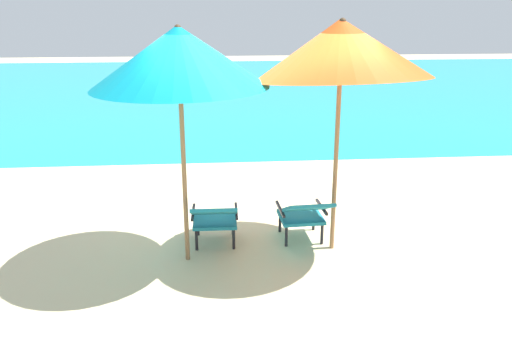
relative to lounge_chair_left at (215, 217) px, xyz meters
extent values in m
plane|color=beige|center=(0.54, 4.35, -0.40)|extent=(40.00, 40.00, 0.00)
cube|color=teal|center=(0.54, 12.51, -0.40)|extent=(40.00, 18.00, 0.01)
cube|color=teal|center=(0.00, 0.17, -0.12)|extent=(0.53, 0.51, 0.04)
cube|color=teal|center=(0.00, -0.19, 0.15)|extent=(0.53, 0.52, 0.27)
cylinder|color=black|center=(-0.21, 0.39, -0.27)|extent=(0.04, 0.04, 0.26)
cylinder|color=black|center=(0.23, 0.38, -0.27)|extent=(0.04, 0.04, 0.26)
cylinder|color=black|center=(-0.22, -0.03, -0.27)|extent=(0.04, 0.04, 0.26)
cylinder|color=black|center=(0.22, -0.04, -0.27)|extent=(0.04, 0.04, 0.26)
cube|color=black|center=(-0.26, 0.18, 0.00)|extent=(0.04, 0.50, 0.03)
cube|color=black|center=(0.26, 0.17, 0.00)|extent=(0.04, 0.50, 0.03)
cube|color=teal|center=(1.06, 0.20, -0.12)|extent=(0.55, 0.53, 0.04)
cube|color=teal|center=(1.08, -0.16, 0.15)|extent=(0.55, 0.54, 0.27)
cylinder|color=black|center=(0.83, 0.40, -0.27)|extent=(0.04, 0.04, 0.26)
cylinder|color=black|center=(1.27, 0.42, -0.27)|extent=(0.04, 0.04, 0.26)
cylinder|color=black|center=(0.85, -0.02, -0.27)|extent=(0.04, 0.04, 0.26)
cylinder|color=black|center=(1.29, 0.00, -0.27)|extent=(0.04, 0.04, 0.26)
cube|color=black|center=(0.80, 0.19, 0.00)|extent=(0.06, 0.50, 0.03)
cube|color=black|center=(1.32, 0.22, 0.00)|extent=(0.06, 0.50, 0.03)
cylinder|color=olive|center=(-0.32, -0.26, 0.59)|extent=(0.05, 0.05, 2.00)
cone|color=#0A93AD|center=(-0.32, -0.26, 1.88)|extent=(1.89, 1.89, 0.64)
sphere|color=#4C3823|center=(-0.32, -0.26, 2.16)|extent=(0.07, 0.07, 0.07)
cylinder|color=olive|center=(1.39, -0.11, 0.62)|extent=(0.05, 0.05, 2.04)
cone|color=#EA5619|center=(1.39, -0.11, 1.93)|extent=(2.42, 2.46, 0.82)
sphere|color=#4C3823|center=(1.39, -0.11, 2.21)|extent=(0.07, 0.07, 0.07)
camera|label=1|loc=(0.01, -5.65, 2.38)|focal=36.35mm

